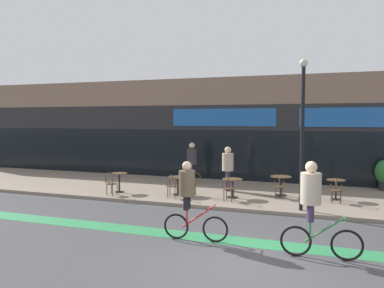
# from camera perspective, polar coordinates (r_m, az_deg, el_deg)

# --- Properties ---
(ground_plane) EXTENTS (120.00, 120.00, 0.00)m
(ground_plane) POSITION_cam_1_polar(r_m,az_deg,el_deg) (8.16, 7.55, -18.16)
(ground_plane) COLOR #424244
(sidewalk_slab) EXTENTS (40.00, 5.50, 0.12)m
(sidewalk_slab) POSITION_cam_1_polar(r_m,az_deg,el_deg) (15.04, 13.26, -7.72)
(sidewalk_slab) COLOR gray
(sidewalk_slab) RESTS_ON ground
(storefront_facade) EXTENTS (40.00, 4.06, 5.04)m
(storefront_facade) POSITION_cam_1_polar(r_m,az_deg,el_deg) (19.44, 14.84, 2.14)
(storefront_facade) COLOR #7F6656
(storefront_facade) RESTS_ON ground
(bike_lane_stripe) EXTENTS (36.00, 0.70, 0.01)m
(bike_lane_stripe) POSITION_cam_1_polar(r_m,az_deg,el_deg) (9.64, 9.56, -14.65)
(bike_lane_stripe) COLOR #2D844C
(bike_lane_stripe) RESTS_ON ground
(bistro_table_0) EXTENTS (0.64, 0.64, 0.77)m
(bistro_table_0) POSITION_cam_1_polar(r_m,az_deg,el_deg) (15.27, -11.03, -5.21)
(bistro_table_0) COLOR black
(bistro_table_0) RESTS_ON sidewalk_slab
(bistro_table_1) EXTENTS (0.74, 0.74, 0.70)m
(bistro_table_1) POSITION_cam_1_polar(r_m,az_deg,el_deg) (14.50, -2.17, -5.78)
(bistro_table_1) COLOR black
(bistro_table_1) RESTS_ON sidewalk_slab
(bistro_table_2) EXTENTS (0.75, 0.75, 0.71)m
(bistro_table_2) POSITION_cam_1_polar(r_m,az_deg,el_deg) (14.06, 6.18, -6.09)
(bistro_table_2) COLOR black
(bistro_table_2) RESTS_ON sidewalk_slab
(bistro_table_3) EXTENTS (0.79, 0.79, 0.74)m
(bistro_table_3) POSITION_cam_1_polar(r_m,az_deg,el_deg) (14.75, 13.39, -5.59)
(bistro_table_3) COLOR black
(bistro_table_3) RESTS_ON sidewalk_slab
(bistro_table_4) EXTENTS (0.65, 0.65, 0.73)m
(bistro_table_4) POSITION_cam_1_polar(r_m,az_deg,el_deg) (14.60, 21.09, -5.92)
(bistro_table_4) COLOR black
(bistro_table_4) RESTS_ON sidewalk_slab
(cafe_chair_0_near) EXTENTS (0.45, 0.60, 0.90)m
(cafe_chair_0_near) POSITION_cam_1_polar(r_m,az_deg,el_deg) (14.75, -12.29, -5.66)
(cafe_chair_0_near) COLOR #4C3823
(cafe_chair_0_near) RESTS_ON sidewalk_slab
(cafe_chair_1_near) EXTENTS (0.44, 0.59, 0.90)m
(cafe_chair_1_near) POSITION_cam_1_polar(r_m,az_deg,el_deg) (13.92, -3.09, -6.14)
(cafe_chair_1_near) COLOR #4C3823
(cafe_chair_1_near) RESTS_ON sidewalk_slab
(cafe_chair_1_side) EXTENTS (0.60, 0.45, 0.90)m
(cafe_chair_1_side) POSITION_cam_1_polar(r_m,az_deg,el_deg) (14.29, 0.19, -5.87)
(cafe_chair_1_side) COLOR #4C3823
(cafe_chair_1_side) RESTS_ON sidewalk_slab
(cafe_chair_2_near) EXTENTS (0.44, 0.59, 0.90)m
(cafe_chair_2_near) POSITION_cam_1_polar(r_m,az_deg,el_deg) (13.46, 5.54, -6.50)
(cafe_chair_2_near) COLOR #4C3823
(cafe_chair_2_near) RESTS_ON sidewalk_slab
(cafe_chair_3_near) EXTENTS (0.44, 0.59, 0.90)m
(cafe_chair_3_near) POSITION_cam_1_polar(r_m,az_deg,el_deg) (14.14, 13.16, -6.08)
(cafe_chair_3_near) COLOR #4C3823
(cafe_chair_3_near) RESTS_ON sidewalk_slab
(cafe_chair_4_near) EXTENTS (0.44, 0.59, 0.90)m
(cafe_chair_4_near) POSITION_cam_1_polar(r_m,az_deg,el_deg) (13.99, 21.13, -6.35)
(cafe_chair_4_near) COLOR #4C3823
(cafe_chair_4_near) RESTS_ON sidewalk_slab
(lamp_post) EXTENTS (0.26, 0.26, 4.81)m
(lamp_post) POSITION_cam_1_polar(r_m,az_deg,el_deg) (12.36, 16.49, 3.09)
(lamp_post) COLOR black
(lamp_post) RESTS_ON sidewalk_slab
(cyclist_1) EXTENTS (1.66, 0.51, 2.00)m
(cyclist_1) POSITION_cam_1_polar(r_m,az_deg,el_deg) (9.45, -0.44, -7.77)
(cyclist_1) COLOR black
(cyclist_1) RESTS_ON ground
(cyclist_2) EXTENTS (1.75, 0.53, 2.14)m
(cyclist_2) POSITION_cam_1_polar(r_m,az_deg,el_deg) (8.67, 18.00, -8.39)
(cyclist_2) COLOR black
(cyclist_2) RESTS_ON ground
(pedestrian_near_end) EXTENTS (0.49, 0.49, 1.80)m
(pedestrian_near_end) POSITION_cam_1_polar(r_m,az_deg,el_deg) (15.31, 5.48, -3.14)
(pedestrian_near_end) COLOR #382D47
(pedestrian_near_end) RESTS_ON sidewalk_slab
(pedestrian_far_end) EXTENTS (0.51, 0.51, 1.85)m
(pedestrian_far_end) POSITION_cam_1_polar(r_m,az_deg,el_deg) (17.11, -0.01, -2.30)
(pedestrian_far_end) COLOR #382D47
(pedestrian_far_end) RESTS_ON sidewalk_slab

